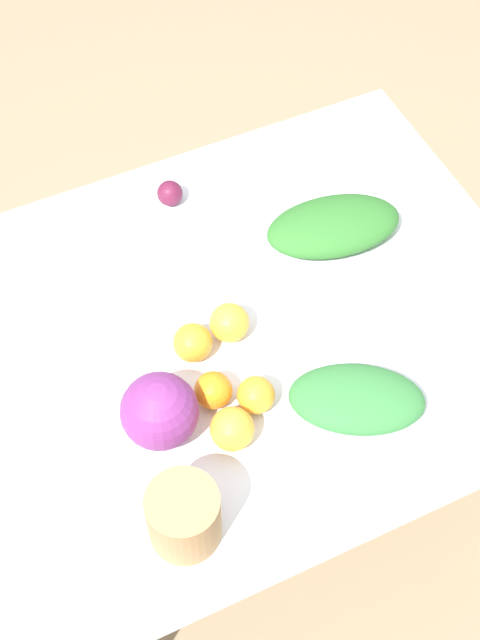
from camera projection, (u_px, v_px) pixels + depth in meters
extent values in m
plane|color=#937A5B|center=(240.00, 479.00, 2.42)|extent=(8.00, 8.00, 0.00)
cube|color=silver|center=(240.00, 330.00, 1.82)|extent=(1.24, 1.00, 0.03)
cylinder|color=tan|center=(355.00, 216.00, 2.49)|extent=(0.06, 0.06, 0.72)
sphere|color=#7A2D75|center=(159.00, 411.00, 1.62)|extent=(0.15, 0.15, 0.15)
cylinder|color=#A87F51|center=(184.00, 517.00, 1.51)|extent=(0.13, 0.13, 0.13)
ellipsoid|color=#337538|center=(357.00, 399.00, 1.68)|extent=(0.30, 0.26, 0.06)
ellipsoid|color=#2D6B28|center=(333.00, 226.00, 1.91)|extent=(0.32, 0.21, 0.08)
sphere|color=#5B1933|center=(169.00, 194.00, 1.98)|extent=(0.06, 0.06, 0.06)
sphere|color=orange|center=(213.00, 390.00, 1.68)|extent=(0.07, 0.07, 0.07)
sphere|color=orange|center=(193.00, 343.00, 1.74)|extent=(0.08, 0.08, 0.08)
sphere|color=#F9A833|center=(232.00, 429.00, 1.63)|extent=(0.08, 0.08, 0.08)
sphere|color=orange|center=(256.00, 395.00, 1.68)|extent=(0.07, 0.07, 0.07)
sphere|color=#F9A833|center=(229.00, 323.00, 1.77)|extent=(0.08, 0.08, 0.08)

